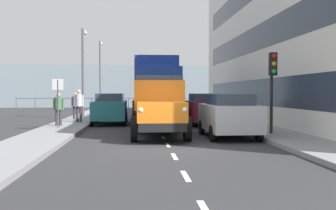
{
  "coord_description": "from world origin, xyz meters",
  "views": [
    {
      "loc": [
        1.02,
        12.87,
        1.79
      ],
      "look_at": [
        -0.65,
        -8.58,
        1.09
      ],
      "focal_mm": 42.03,
      "sensor_mm": 36.0,
      "label": 1
    }
  ],
  "objects": [
    {
      "name": "truck_vintage_orange",
      "position": [
        0.18,
        -2.58,
        1.18
      ],
      "size": [
        2.17,
        5.64,
        2.43
      ],
      "color": "black",
      "rests_on": "ground_plane"
    },
    {
      "name": "sidewalk_right",
      "position": [
        4.55,
        -9.68,
        0.07
      ],
      "size": [
        2.1,
        42.6,
        0.15
      ],
      "primitive_type": "cube",
      "color": "gray",
      "rests_on": "ground_plane"
    },
    {
      "name": "lamp_post_far",
      "position": [
        4.68,
        -26.5,
        4.13
      ],
      "size": [
        0.32,
        1.14,
        6.7
      ],
      "color": "#59595B",
      "rests_on": "sidewalk_right"
    },
    {
      "name": "traffic_light_near",
      "position": [
        -4.3,
        -2.29,
        2.47
      ],
      "size": [
        0.28,
        0.41,
        3.2
      ],
      "color": "black",
      "rests_on": "sidewalk_left"
    },
    {
      "name": "lorry_cargo_blue",
      "position": [
        -0.07,
        -10.91,
        2.08
      ],
      "size": [
        2.58,
        8.2,
        3.87
      ],
      "color": "#193899",
      "rests_on": "ground_plane"
    },
    {
      "name": "road_centreline_markings",
      "position": [
        0.0,
        -9.34,
        0.0
      ],
      "size": [
        0.12,
        39.63,
        0.01
      ],
      "color": "silver",
      "rests_on": "ground_plane"
    },
    {
      "name": "lamp_post_promenade",
      "position": [
        4.62,
        -13.71,
        3.68
      ],
      "size": [
        0.32,
        1.14,
        5.86
      ],
      "color": "#59595B",
      "rests_on": "sidewalk_right"
    },
    {
      "name": "sidewalk_left",
      "position": [
        -4.55,
        -9.68,
        0.07
      ],
      "size": [
        2.1,
        42.6,
        0.15
      ],
      "primitive_type": "cube",
      "color": "gray",
      "rests_on": "ground_plane"
    },
    {
      "name": "sea_horizon",
      "position": [
        0.0,
        -33.98,
        2.5
      ],
      "size": [
        80.0,
        0.8,
        5.0
      ],
      "primitive_type": "cube",
      "color": "#84939E",
      "rests_on": "ground_plane"
    },
    {
      "name": "car_teal_oppositeside_0",
      "position": [
        2.55,
        -9.35,
        0.9
      ],
      "size": [
        1.87,
        4.14,
        1.72
      ],
      "color": "#1E6670",
      "rests_on": "ground_plane"
    },
    {
      "name": "ground_plane",
      "position": [
        0.0,
        -9.68,
        0.0
      ],
      "size": [
        80.0,
        80.0,
        0.0
      ],
      "primitive_type": "plane",
      "color": "#2D2D30"
    },
    {
      "name": "building_terrace",
      "position": [
        -8.9,
        -9.77,
        5.54
      ],
      "size": [
        6.62,
        27.06,
        11.09
      ],
      "color": "silver",
      "rests_on": "ground_plane"
    },
    {
      "name": "pedestrian_in_dark_coat",
      "position": [
        4.88,
        -6.73,
        1.09
      ],
      "size": [
        0.53,
        0.34,
        1.61
      ],
      "color": "#383342",
      "rests_on": "sidewalk_right"
    },
    {
      "name": "car_silver_kerbside_near",
      "position": [
        -2.55,
        -2.32,
        0.89
      ],
      "size": [
        1.9,
        3.93,
        1.72
      ],
      "color": "#B7BABF",
      "rests_on": "ground_plane"
    },
    {
      "name": "pedestrian_couple_b",
      "position": [
        4.22,
        -8.97,
        1.21
      ],
      "size": [
        0.53,
        0.34,
        1.78
      ],
      "color": "#383342",
      "rests_on": "sidewalk_right"
    },
    {
      "name": "car_maroon_kerbside_1",
      "position": [
        -2.55,
        -8.24,
        0.89
      ],
      "size": [
        1.75,
        4.09,
        1.72
      ],
      "color": "maroon",
      "rests_on": "ground_plane"
    },
    {
      "name": "street_sign",
      "position": [
        4.69,
        -5.61,
        1.68
      ],
      "size": [
        0.5,
        0.07,
        2.25
      ],
      "color": "#4C4C4C",
      "rests_on": "sidewalk_right"
    },
    {
      "name": "seawall_railing",
      "position": [
        -0.0,
        -30.38,
        0.92
      ],
      "size": [
        28.08,
        0.08,
        1.2
      ],
      "color": "#4C5156",
      "rests_on": "ground_plane"
    },
    {
      "name": "pedestrian_by_lamp",
      "position": [
        4.74,
        -11.17,
        1.1
      ],
      "size": [
        0.53,
        0.34,
        1.61
      ],
      "color": "#383342",
      "rests_on": "sidewalk_right"
    }
  ]
}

